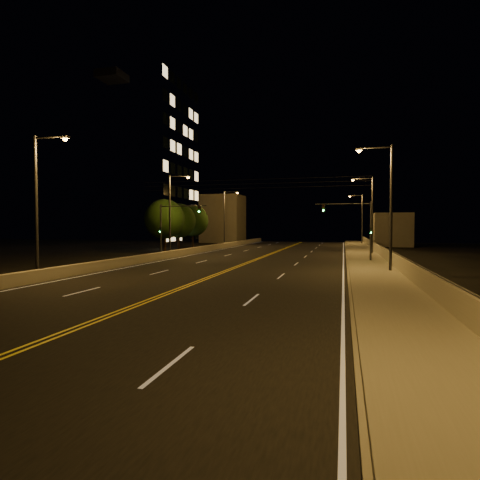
% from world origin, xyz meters
% --- Properties ---
extents(road, '(18.00, 120.00, 0.02)m').
position_xyz_m(road, '(0.00, 20.00, 0.01)').
color(road, black).
rests_on(road, ground).
extents(sidewalk, '(3.60, 120.00, 0.30)m').
position_xyz_m(sidewalk, '(10.80, 20.00, 0.15)').
color(sidewalk, gray).
rests_on(sidewalk, ground).
extents(curb, '(0.14, 120.00, 0.15)m').
position_xyz_m(curb, '(8.93, 20.00, 0.07)').
color(curb, gray).
rests_on(curb, ground).
extents(parapet_wall, '(0.30, 120.00, 1.00)m').
position_xyz_m(parapet_wall, '(12.45, 20.00, 0.80)').
color(parapet_wall, '#A49D88').
rests_on(parapet_wall, sidewalk).
extents(jersey_barrier, '(0.45, 120.00, 0.77)m').
position_xyz_m(jersey_barrier, '(-9.39, 20.00, 0.38)').
color(jersey_barrier, '#A49D88').
rests_on(jersey_barrier, ground).
extents(distant_building_right, '(6.00, 10.00, 5.60)m').
position_xyz_m(distant_building_right, '(16.50, 66.22, 2.80)').
color(distant_building_right, slate).
rests_on(distant_building_right, ground).
extents(distant_building_left, '(8.00, 8.00, 9.87)m').
position_xyz_m(distant_building_left, '(-16.00, 73.37, 4.93)').
color(distant_building_left, slate).
rests_on(distant_building_left, ground).
extents(parapet_rail, '(0.06, 120.00, 0.06)m').
position_xyz_m(parapet_rail, '(12.45, 20.00, 1.33)').
color(parapet_rail, black).
rests_on(parapet_rail, parapet_wall).
extents(lane_markings, '(17.32, 116.00, 0.00)m').
position_xyz_m(lane_markings, '(0.00, 19.93, 0.02)').
color(lane_markings, silver).
rests_on(lane_markings, road).
extents(streetlight_1, '(2.55, 0.28, 9.08)m').
position_xyz_m(streetlight_1, '(11.52, 22.34, 5.25)').
color(streetlight_1, '#2D2D33').
rests_on(streetlight_1, ground).
extents(streetlight_2, '(2.55, 0.28, 9.08)m').
position_xyz_m(streetlight_2, '(11.52, 41.18, 5.25)').
color(streetlight_2, '#2D2D33').
rests_on(streetlight_2, ground).
extents(streetlight_3, '(2.55, 0.28, 9.08)m').
position_xyz_m(streetlight_3, '(11.52, 67.72, 5.25)').
color(streetlight_3, '#2D2D33').
rests_on(streetlight_3, ground).
extents(streetlight_4, '(2.55, 0.28, 9.08)m').
position_xyz_m(streetlight_4, '(-9.92, 13.81, 5.25)').
color(streetlight_4, '#2D2D33').
rests_on(streetlight_4, ground).
extents(streetlight_5, '(2.55, 0.28, 9.08)m').
position_xyz_m(streetlight_5, '(-9.92, 33.88, 5.25)').
color(streetlight_5, '#2D2D33').
rests_on(streetlight_5, ground).
extents(streetlight_6, '(2.55, 0.28, 9.08)m').
position_xyz_m(streetlight_6, '(-9.92, 54.96, 5.25)').
color(streetlight_6, '#2D2D33').
rests_on(streetlight_6, ground).
extents(traffic_signal_right, '(5.11, 0.31, 5.67)m').
position_xyz_m(traffic_signal_right, '(9.95, 30.74, 3.62)').
color(traffic_signal_right, '#2D2D33').
rests_on(traffic_signal_right, ground).
extents(traffic_signal_left, '(5.11, 0.31, 5.67)m').
position_xyz_m(traffic_signal_left, '(-8.75, 30.74, 3.62)').
color(traffic_signal_left, '#2D2D33').
rests_on(traffic_signal_left, ground).
extents(overhead_wires, '(22.00, 0.03, 0.83)m').
position_xyz_m(overhead_wires, '(0.00, 29.50, 7.40)').
color(overhead_wires, black).
extents(building_tower, '(24.00, 15.00, 27.96)m').
position_xyz_m(building_tower, '(-27.46, 50.15, 13.41)').
color(building_tower, slate).
rests_on(building_tower, ground).
extents(tree_0, '(5.03, 5.03, 6.82)m').
position_xyz_m(tree_0, '(-13.28, 39.09, 4.29)').
color(tree_0, black).
rests_on(tree_0, ground).
extents(tree_1, '(4.90, 4.90, 6.64)m').
position_xyz_m(tree_1, '(-14.23, 45.68, 4.18)').
color(tree_1, black).
rests_on(tree_1, ground).
extents(tree_2, '(4.96, 4.96, 6.72)m').
position_xyz_m(tree_2, '(-14.59, 52.19, 4.23)').
color(tree_2, black).
rests_on(tree_2, ground).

